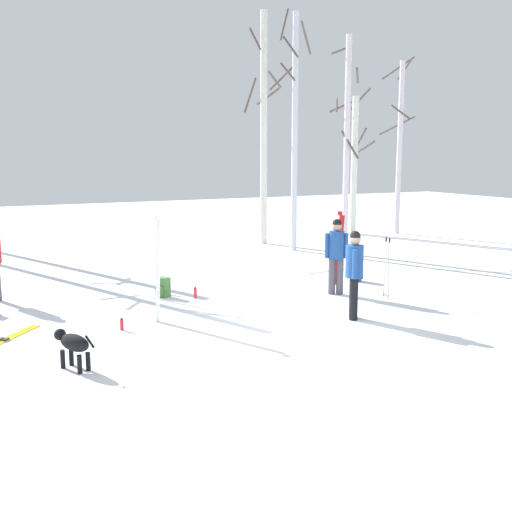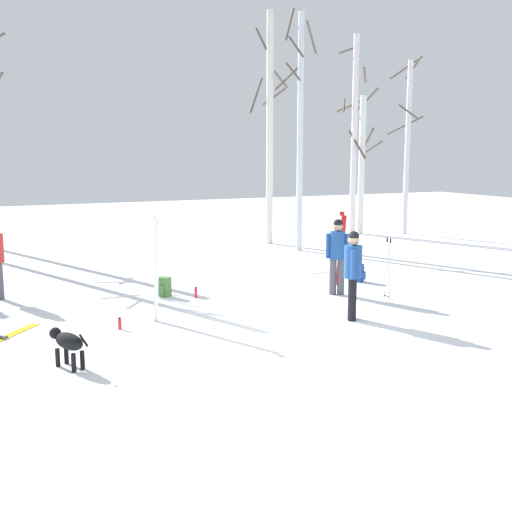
# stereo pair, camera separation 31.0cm
# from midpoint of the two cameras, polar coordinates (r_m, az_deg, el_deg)

# --- Properties ---
(ground_plane) EXTENTS (60.00, 60.00, 0.00)m
(ground_plane) POSITION_cam_midpoint_polar(r_m,az_deg,el_deg) (11.14, 3.32, -7.02)
(ground_plane) COLOR white
(person_0) EXTENTS (0.46, 0.34, 1.72)m
(person_0) POSITION_cam_midpoint_polar(r_m,az_deg,el_deg) (13.94, 8.16, 0.39)
(person_0) COLOR #4C4C56
(person_0) RESTS_ON ground_plane
(person_1) EXTENTS (0.34, 0.45, 1.72)m
(person_1) POSITION_cam_midpoint_polar(r_m,az_deg,el_deg) (11.88, 9.68, -1.23)
(person_1) COLOR black
(person_1) RESTS_ON ground_plane
(dog) EXTENTS (0.48, 0.81, 0.57)m
(dog) POSITION_cam_midpoint_polar(r_m,az_deg,el_deg) (9.63, -16.15, -7.67)
(dog) COLOR black
(dog) RESTS_ON ground_plane
(ski_pair_planted_0) EXTENTS (0.21, 0.19, 2.02)m
(ski_pair_planted_0) POSITION_cam_midpoint_polar(r_m,az_deg,el_deg) (11.78, -8.44, -1.17)
(ski_pair_planted_0) COLOR white
(ski_pair_planted_0) RESTS_ON ground_plane
(ski_pair_planted_1) EXTENTS (0.16, 0.20, 1.79)m
(ski_pair_planted_1) POSITION_cam_midpoint_polar(r_m,az_deg,el_deg) (14.95, 8.47, 0.65)
(ski_pair_planted_1) COLOR red
(ski_pair_planted_1) RESTS_ON ground_plane
(ski_pair_lying_0) EXTENTS (1.31, 1.51, 0.05)m
(ski_pair_lying_0) POSITION_cam_midpoint_polar(r_m,az_deg,el_deg) (11.55, -21.56, -7.04)
(ski_pair_lying_0) COLOR yellow
(ski_pair_lying_0) RESTS_ON ground_plane
(ski_pair_lying_1) EXTENTS (1.95, 0.33, 0.05)m
(ski_pair_lying_1) POSITION_cam_midpoint_polar(r_m,az_deg,el_deg) (16.93, 8.11, -1.32)
(ski_pair_lying_1) COLOR white
(ski_pair_lying_1) RESTS_ON ground_plane
(ski_poles_0) EXTENTS (0.07, 0.21, 1.36)m
(ski_poles_0) POSITION_cam_midpoint_polar(r_m,az_deg,el_deg) (13.72, 12.73, -0.97)
(ski_poles_0) COLOR #B2B2BC
(ski_poles_0) RESTS_ON ground_plane
(backpack_0) EXTENTS (0.34, 0.33, 0.44)m
(backpack_0) POSITION_cam_midpoint_polar(r_m,az_deg,el_deg) (13.88, -7.87, -2.86)
(backpack_0) COLOR #4C7F3F
(backpack_0) RESTS_ON ground_plane
(backpack_2) EXTENTS (0.34, 0.34, 0.44)m
(backpack_2) POSITION_cam_midpoint_polar(r_m,az_deg,el_deg) (15.57, 10.04, -1.56)
(backpack_2) COLOR #1E4C99
(backpack_2) RESTS_ON ground_plane
(water_bottle_0) EXTENTS (0.07, 0.07, 0.25)m
(water_bottle_0) POSITION_cam_midpoint_polar(r_m,az_deg,el_deg) (13.69, -4.93, -3.39)
(water_bottle_0) COLOR red
(water_bottle_0) RESTS_ON ground_plane
(water_bottle_1) EXTENTS (0.07, 0.07, 0.22)m
(water_bottle_1) POSITION_cam_midpoint_polar(r_m,az_deg,el_deg) (11.50, -11.72, -6.14)
(water_bottle_1) COLOR red
(water_bottle_1) RESTS_ON ground_plane
(birch_tree_2) EXTENTS (1.39, 1.39, 7.85)m
(birch_tree_2) POSITION_cam_midpoint_polar(r_m,az_deg,el_deg) (21.59, 1.68, 11.84)
(birch_tree_2) COLOR silver
(birch_tree_2) RESTS_ON ground_plane
(birch_tree_3) EXTENTS (1.28, 1.29, 7.67)m
(birch_tree_3) POSITION_cam_midpoint_polar(r_m,az_deg,el_deg) (20.08, 4.51, 11.73)
(birch_tree_3) COLOR silver
(birch_tree_3) RESTS_ON ground_plane
(birch_tree_4) EXTENTS (1.14, 1.14, 7.56)m
(birch_tree_4) POSITION_cam_midpoint_polar(r_m,az_deg,el_deg) (24.49, 9.43, 11.07)
(birch_tree_4) COLOR silver
(birch_tree_4) RESTS_ON ground_plane
(birch_tree_5) EXTENTS (1.57, 1.39, 5.67)m
(birch_tree_5) POSITION_cam_midpoint_polar(r_m,az_deg,el_deg) (24.68, 10.09, 8.65)
(birch_tree_5) COLOR silver
(birch_tree_5) RESTS_ON ground_plane
(birch_tree_6) EXTENTS (1.50, 1.51, 6.88)m
(birch_tree_6) POSITION_cam_midpoint_polar(r_m,az_deg,el_deg) (24.94, 14.17, 9.98)
(birch_tree_6) COLOR silver
(birch_tree_6) RESTS_ON ground_plane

